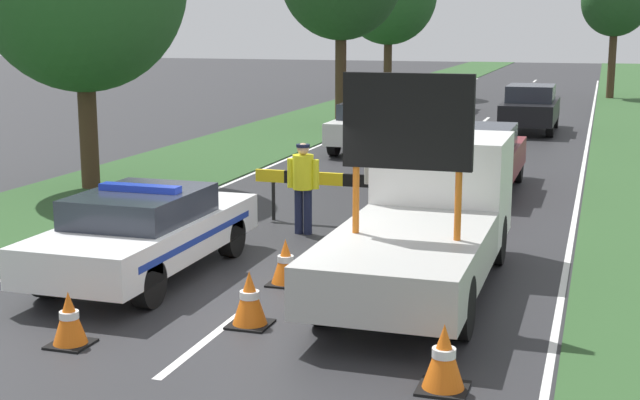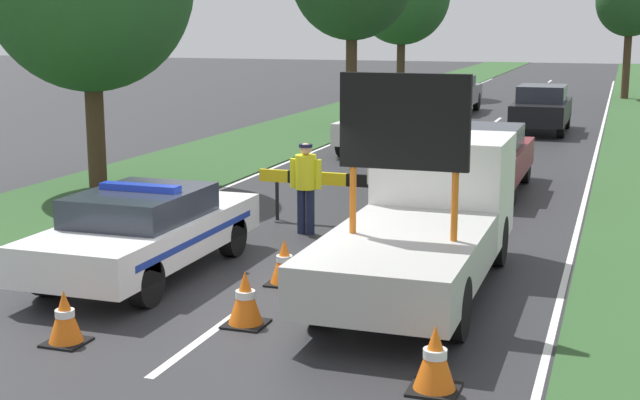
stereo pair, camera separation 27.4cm
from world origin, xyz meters
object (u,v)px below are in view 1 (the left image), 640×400
work_truck (428,216)px  roadside_tree_mid_left (616,2)px  police_car (146,231)px  queued_car_van_white (372,126)px  traffic_cone_behind_barrier (91,239)px  road_barrier (343,182)px  pedestrian_civilian (381,177)px  queued_car_suv_grey (441,93)px  police_officer (303,180)px  queued_car_sedan_black (530,108)px  traffic_cone_near_police (286,262)px  queued_car_wagon_maroon (480,157)px  traffic_cone_lane_edge (69,319)px  traffic_cone_near_truck (444,357)px  traffic_cone_centre_front (250,299)px

work_truck → roadside_tree_mid_left: roadside_tree_mid_left is taller
police_car → queued_car_van_white: queued_car_van_white is taller
traffic_cone_behind_barrier → police_car: bearing=-23.2°
queued_car_van_white → road_barrier: bearing=101.2°
road_barrier → queued_car_van_white: (-1.96, 9.90, -0.04)m
pedestrian_civilian → queued_car_van_white: bearing=85.2°
queued_car_suv_grey → queued_car_van_white: bearing=90.7°
police_officer → queued_car_sedan_black: size_ratio=0.36×
traffic_cone_near_police → queued_car_wagon_maroon: 8.62m
police_car → traffic_cone_lane_edge: police_car is taller
traffic_cone_behind_barrier → queued_car_wagon_maroon: (5.24, 8.05, 0.46)m
police_officer → traffic_cone_near_truck: (3.69, -6.31, -0.64)m
roadside_tree_mid_left → queued_car_sedan_black: bearing=-99.8°
work_truck → queued_car_suv_grey: 26.31m
police_officer → pedestrian_civilian: size_ratio=0.94×
work_truck → queued_car_wagon_maroon: (-0.25, 7.65, -0.21)m
pedestrian_civilian → traffic_cone_behind_barrier: bearing=-161.5°
traffic_cone_lane_edge → queued_car_wagon_maroon: bearing=74.1°
traffic_cone_near_police → traffic_cone_behind_barrier: bearing=173.8°
traffic_cone_near_truck → traffic_cone_behind_barrier: (-6.43, 3.53, -0.02)m
queued_car_sedan_black → police_car: bearing=78.8°
police_officer → queued_car_wagon_maroon: (2.50, 5.27, -0.20)m
police_officer → queued_car_suv_grey: size_ratio=0.41×
traffic_cone_behind_barrier → queued_car_van_white: (1.27, 13.62, 0.44)m
traffic_cone_centre_front → queued_car_van_white: bearing=98.8°
queued_car_wagon_maroon → queued_car_suv_grey: (-4.13, 18.29, 0.05)m
police_officer → roadside_tree_mid_left: 34.02m
traffic_cone_behind_barrier → pedestrian_civilian: bearing=38.5°
police_car → queued_car_van_white: (-0.07, 14.19, 0.08)m
queued_car_sedan_black → queued_car_van_white: bearing=57.5°
pedestrian_civilian → queued_car_van_white: size_ratio=0.44×
queued_car_sedan_black → pedestrian_civilian: bearing=85.5°
traffic_cone_near_police → queued_car_suv_grey: queued_car_suv_grey is taller
police_car → work_truck: (4.15, 0.97, 0.30)m
pedestrian_civilian → road_barrier: bearing=131.3°
traffic_cone_near_police → queued_car_suv_grey: 26.84m
pedestrian_civilian → traffic_cone_behind_barrier: 5.27m
police_car → work_truck: size_ratio=0.82×
traffic_cone_centre_front → queued_car_wagon_maroon: 10.42m
road_barrier → traffic_cone_near_police: size_ratio=5.17×
traffic_cone_lane_edge → police_officer: bearing=82.7°
work_truck → traffic_cone_centre_front: 3.25m
queued_car_suv_grey → queued_car_sedan_black: bearing=124.8°
police_car → road_barrier: 4.69m
work_truck → traffic_cone_centre_front: bearing=57.7°
police_officer → traffic_cone_near_police: 3.32m
work_truck → traffic_cone_lane_edge: work_truck is taller
traffic_cone_near_police → queued_car_wagon_maroon: (1.71, 8.44, 0.46)m
police_officer → queued_car_sedan_black: (2.68, 17.36, -0.13)m
traffic_cone_centre_front → queued_car_wagon_maroon: (1.53, 10.30, 0.44)m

